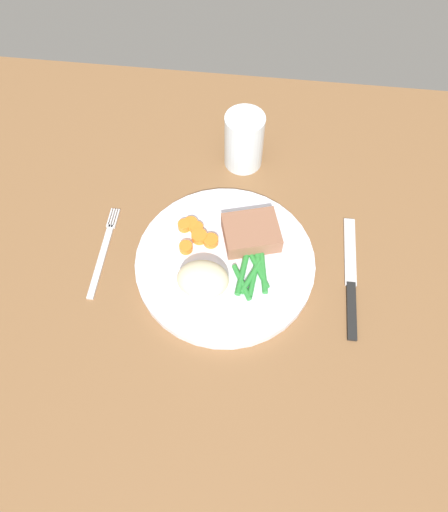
{
  "coord_description": "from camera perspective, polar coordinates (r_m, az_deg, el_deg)",
  "views": [
    {
      "loc": [
        3.77,
        -32.1,
        62.91
      ],
      "look_at": [
        -0.17,
        1.58,
        4.6
      ],
      "focal_mm": 32.19,
      "sensor_mm": 36.0,
      "label": 1
    }
  ],
  "objects": [
    {
      "name": "dinner_plate",
      "position": [
        0.69,
        0.0,
        -0.75
      ],
      "size": [
        26.87,
        26.87,
        1.6
      ],
      "primitive_type": "cylinder",
      "color": "white",
      "rests_on": "dining_table"
    },
    {
      "name": "fork",
      "position": [
        0.73,
        -14.79,
        0.35
      ],
      "size": [
        1.44,
        16.6,
        0.4
      ],
      "rotation": [
        0.0,
        0.0,
        0.07
      ],
      "color": "silver",
      "rests_on": "dining_table"
    },
    {
      "name": "dining_table",
      "position": [
        0.7,
        -0.01,
        -2.61
      ],
      "size": [
        120.0,
        90.0,
        2.0
      ],
      "color": "brown",
      "rests_on": "ground"
    },
    {
      "name": "green_beans",
      "position": [
        0.67,
        3.61,
        -2.07
      ],
      "size": [
        5.81,
        8.98,
        0.87
      ],
      "color": "#2D8C38",
      "rests_on": "dinner_plate"
    },
    {
      "name": "knife",
      "position": [
        0.71,
        15.46,
        -2.72
      ],
      "size": [
        1.7,
        20.5,
        0.64
      ],
      "rotation": [
        0.0,
        0.0,
        0.06
      ],
      "color": "black",
      "rests_on": "dining_table"
    },
    {
      "name": "meat_portion",
      "position": [
        0.69,
        3.4,
        2.89
      ],
      "size": [
        9.72,
        8.69,
        2.87
      ],
      "primitive_type": "cube",
      "rotation": [
        0.0,
        0.0,
        0.29
      ],
      "color": "#936047",
      "rests_on": "dinner_plate"
    },
    {
      "name": "water_glass",
      "position": [
        0.79,
        2.48,
        13.74
      ],
      "size": [
        6.53,
        6.53,
        9.93
      ],
      "color": "silver",
      "rests_on": "dining_table"
    },
    {
      "name": "carrot_slices",
      "position": [
        0.7,
        -3.58,
        2.75
      ],
      "size": [
        6.55,
        6.44,
        1.2
      ],
      "color": "orange",
      "rests_on": "dinner_plate"
    },
    {
      "name": "mashed_potatoes",
      "position": [
        0.64,
        -2.65,
        -2.91
      ],
      "size": [
        7.34,
        5.7,
        4.58
      ],
      "primitive_type": "ellipsoid",
      "color": "beige",
      "rests_on": "dinner_plate"
    }
  ]
}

